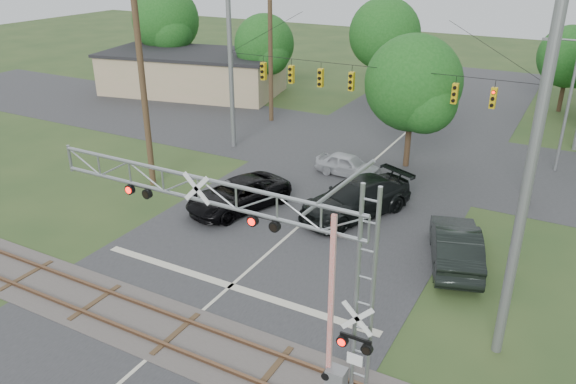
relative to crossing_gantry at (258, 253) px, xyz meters
The scene contains 14 objects.
ground 6.20m from the crossing_gantry, 156.66° to the right, with size 160.00×160.00×0.00m, color #273E1D.
road_main 10.27m from the crossing_gantry, 114.41° to the left, with size 14.00×90.00×0.02m, color #2A2A2D.
road_cross 23.15m from the crossing_gantry, 99.63° to the left, with size 90.00×12.00×0.02m, color #2A2A2D.
railroad_track 5.96m from the crossing_gantry, behind, with size 90.00×3.20×0.17m.
crossing_gantry is the anchor object (origin of this frame).
traffic_signal_span 18.63m from the crossing_gantry, 99.10° to the left, with size 19.34×0.36×11.50m.
pickup_black 13.31m from the crossing_gantry, 126.50° to the left, with size 2.65×5.74×1.60m, color black.
car_dark 13.18m from the crossing_gantry, 98.51° to the left, with size 2.60×6.40×1.86m, color black.
sedan_silver 18.27m from the crossing_gantry, 104.11° to the left, with size 1.59×3.95×1.34m, color #ABADB3.
suv_dark 11.39m from the crossing_gantry, 69.55° to the left, with size 1.92×5.50×1.81m, color black.
commercial_building 38.79m from the crossing_gantry, 130.55° to the left, with size 17.50×11.37×3.76m.
streetlight 24.96m from the crossing_gantry, 75.01° to the left, with size 2.14×0.22×8.03m.
utility_poles 20.33m from the crossing_gantry, 93.18° to the left, with size 23.66×28.98×13.83m.
treeline 31.75m from the crossing_gantry, 96.67° to the left, with size 56.31×23.65×9.70m.
Camera 1 is at (11.37, -10.41, 12.89)m, focal length 35.00 mm.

